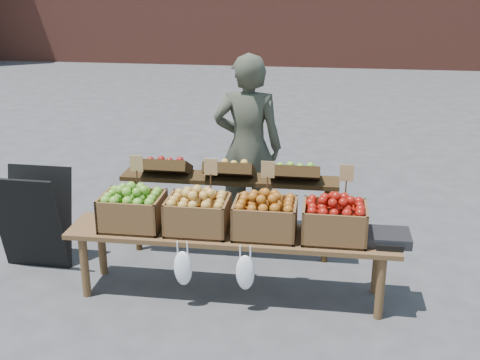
% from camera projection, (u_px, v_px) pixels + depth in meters
% --- Properties ---
extents(ground, '(80.00, 80.00, 0.00)m').
position_uv_depth(ground, '(331.00, 335.00, 4.52)').
color(ground, '#3F3F41').
extents(vendor, '(0.70, 0.47, 1.86)m').
position_uv_depth(vendor, '(248.00, 148.00, 5.94)').
color(vendor, '#383C2E').
rests_on(vendor, ground).
extents(chalkboard_sign, '(0.62, 0.35, 0.93)m').
position_uv_depth(chalkboard_sign, '(34.00, 219.00, 5.43)').
color(chalkboard_sign, black).
rests_on(chalkboard_sign, ground).
extents(back_table, '(2.10, 0.44, 1.04)m').
position_uv_depth(back_table, '(230.00, 205.00, 5.61)').
color(back_table, '#30200E').
rests_on(back_table, ground).
extents(display_bench, '(2.70, 0.56, 0.57)m').
position_uv_depth(display_bench, '(231.00, 264.00, 5.00)').
color(display_bench, brown).
rests_on(display_bench, ground).
extents(crate_golden_apples, '(0.50, 0.40, 0.28)m').
position_uv_depth(crate_golden_apples, '(133.00, 211.00, 4.97)').
color(crate_golden_apples, '#559429').
rests_on(crate_golden_apples, display_bench).
extents(crate_russet_pears, '(0.50, 0.40, 0.28)m').
position_uv_depth(crate_russet_pears, '(198.00, 215.00, 4.89)').
color(crate_russet_pears, gold).
rests_on(crate_russet_pears, display_bench).
extents(crate_red_apples, '(0.50, 0.40, 0.28)m').
position_uv_depth(crate_red_apples, '(265.00, 219.00, 4.82)').
color(crate_red_apples, '#AB6118').
rests_on(crate_red_apples, display_bench).
extents(crate_green_apples, '(0.50, 0.40, 0.28)m').
position_uv_depth(crate_green_apples, '(334.00, 222.00, 4.74)').
color(crate_green_apples, maroon).
rests_on(crate_green_apples, display_bench).
extents(weighing_scale, '(0.34, 0.30, 0.08)m').
position_uv_depth(weighing_scale, '(388.00, 237.00, 4.72)').
color(weighing_scale, black).
rests_on(weighing_scale, display_bench).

